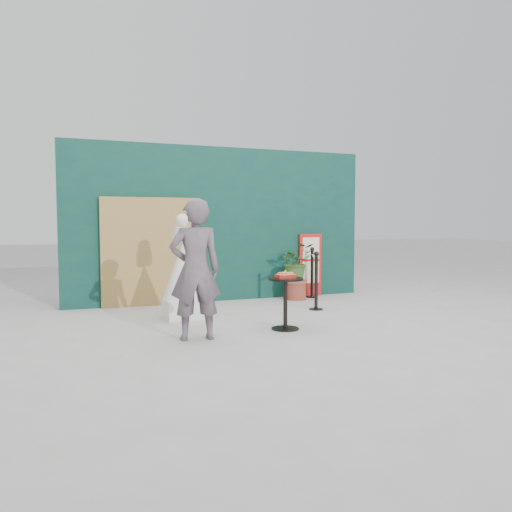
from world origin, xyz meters
TOP-DOWN VIEW (x-y plane):
  - ground at (0.00, 0.00)m, footprint 60.00×60.00m
  - back_wall at (0.00, 3.15)m, footprint 6.00×0.30m
  - bamboo_fence at (-1.40, 2.94)m, footprint 1.80×0.08m
  - woman at (-1.30, 0.05)m, footprint 0.71×0.50m
  - menu_board at (1.90, 2.95)m, footprint 0.50×0.07m
  - statue at (-1.13, 1.54)m, footprint 0.66×0.66m
  - cafe_table at (0.06, 0.18)m, footprint 0.52×0.52m
  - food_basket at (0.06, 0.18)m, footprint 0.26×0.19m
  - planter at (1.40, 2.60)m, footprint 0.67×0.58m
  - stanchion_barrier at (1.54, 2.09)m, footprint 0.84×1.54m

SIDE VIEW (x-z plane):
  - ground at x=0.00m, z-range 0.00..0.00m
  - stanchion_barrier at x=1.54m, z-range -0.02..1.01m
  - cafe_table at x=0.06m, z-range 0.12..0.87m
  - menu_board at x=1.90m, z-range 0.00..1.30m
  - planter at x=1.40m, z-range 0.09..1.22m
  - statue at x=-1.13m, z-range -0.15..1.53m
  - food_basket at x=0.06m, z-range 0.73..0.84m
  - woman at x=-1.30m, z-range 0.00..1.86m
  - bamboo_fence at x=-1.40m, z-range 0.00..2.00m
  - back_wall at x=0.00m, z-range 0.00..3.00m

